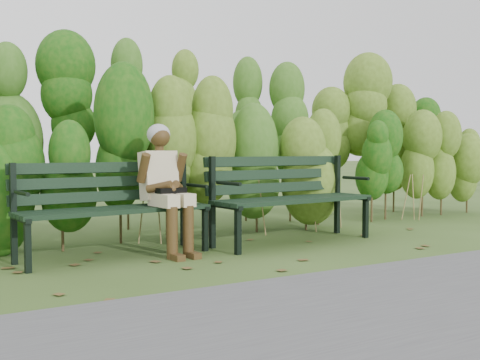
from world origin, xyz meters
TOP-DOWN VIEW (x-y plane):
  - ground at (0.00, 0.00)m, footprint 80.00×80.00m
  - footpath at (0.00, -2.20)m, footprint 60.00×2.50m
  - hedge_band at (0.00, 1.86)m, footprint 11.04×1.67m
  - leaf_litter at (-0.07, -0.20)m, footprint 5.82×2.12m
  - bench_left at (-1.26, 0.75)m, footprint 1.95×0.81m
  - bench_right at (0.79, 0.61)m, footprint 2.05×0.85m
  - seated_woman at (-0.73, 0.62)m, footprint 0.53×0.78m

SIDE VIEW (x-z plane):
  - ground at x=0.00m, z-range 0.00..0.00m
  - leaf_litter at x=-0.07m, z-range 0.00..0.01m
  - footpath at x=0.00m, z-range 0.00..0.01m
  - bench_left at x=-1.26m, z-range 0.08..1.03m
  - bench_right at x=0.79m, z-range 0.09..1.09m
  - seated_woman at x=-0.73m, z-range 0.09..1.43m
  - hedge_band at x=0.00m, z-range 0.05..2.47m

